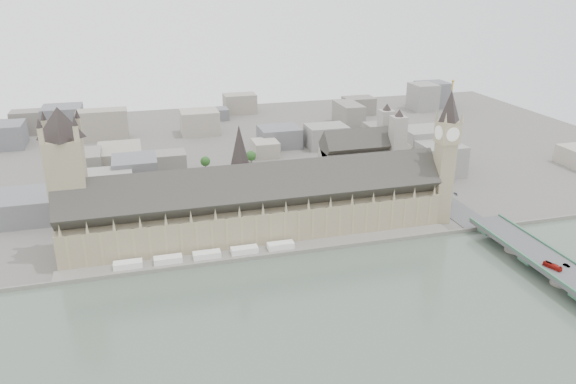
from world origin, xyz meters
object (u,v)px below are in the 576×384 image
object	(u,v)px
elizabeth_tower	(446,148)
car_silver	(567,265)
victoria_tower	(67,176)
red_bus_north	(552,266)
palace_of_westminster	(257,207)
westminster_bridge	(553,271)
car_approach	(456,194)
westminster_abbey	(362,159)

from	to	relation	value
elizabeth_tower	car_silver	bearing A→B (deg)	-74.10
victoria_tower	red_bus_north	world-z (taller)	victoria_tower
victoria_tower	car_silver	bearing A→B (deg)	-22.32
palace_of_westminster	elizabeth_tower	bearing A→B (deg)	-4.85
westminster_bridge	car_approach	bearing A→B (deg)	88.35
palace_of_westminster	car_approach	size ratio (longest dim) A/B	51.70
westminster_abbey	red_bus_north	xyz separation A→B (m)	(45.41, -187.41, -13.25)
red_bus_north	car_silver	world-z (taller)	red_bus_north
westminster_bridge	car_approach	xyz separation A→B (m)	(3.41, 118.04, 5.87)
palace_of_westminster	victoria_tower	size ratio (longest dim) A/B	2.65
victoria_tower	red_bus_north	size ratio (longest dim) A/B	8.80
car_silver	car_approach	world-z (taller)	car_approach
palace_of_westminster	red_bus_north	size ratio (longest dim) A/B	23.31
westminster_abbey	car_silver	size ratio (longest dim) A/B	16.35
victoria_tower	palace_of_westminster	bearing A→B (deg)	-2.96
red_bus_north	car_approach	distance (m)	123.28
victoria_tower	westminster_bridge	bearing A→B (deg)	-21.78
palace_of_westminster	car_silver	bearing A→B (deg)	-33.95
westminster_bridge	red_bus_north	world-z (taller)	red_bus_north
victoria_tower	red_bus_north	bearing A→B (deg)	-23.04
car_approach	car_silver	bearing A→B (deg)	-82.34
car_silver	westminster_abbey	bearing A→B (deg)	90.31
car_approach	elizabeth_tower	bearing A→B (deg)	-133.47
car_silver	car_approach	bearing A→B (deg)	74.33
elizabeth_tower	car_approach	world-z (taller)	elizabeth_tower
westminster_bridge	westminster_abbey	bearing A→B (deg)	105.64
red_bus_north	westminster_bridge	bearing A→B (deg)	21.42
westminster_abbey	car_approach	distance (m)	85.57
westminster_bridge	westminster_abbey	size ratio (longest dim) A/B	4.78
red_bus_north	car_approach	xyz separation A→B (m)	(9.07, 122.94, -0.84)
palace_of_westminster	westminster_bridge	bearing A→B (deg)	-33.49
westminster_abbey	elizabeth_tower	bearing A→B (deg)	-72.71
elizabeth_tower	car_approach	distance (m)	58.96
victoria_tower	car_approach	xyz separation A→B (m)	(287.41, 4.54, -44.21)
victoria_tower	car_silver	world-z (taller)	victoria_tower
elizabeth_tower	victoria_tower	xyz separation A→B (m)	(-260.00, 18.00, -2.88)
red_bus_north	victoria_tower	bearing A→B (deg)	137.47
palace_of_westminster	westminster_bridge	size ratio (longest dim) A/B	0.82
victoria_tower	car_approach	world-z (taller)	victoria_tower
westminster_abbey	car_silver	world-z (taller)	westminster_abbey
red_bus_north	car_silver	size ratio (longest dim) A/B	2.73
car_approach	palace_of_westminster	bearing A→B (deg)	-169.15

